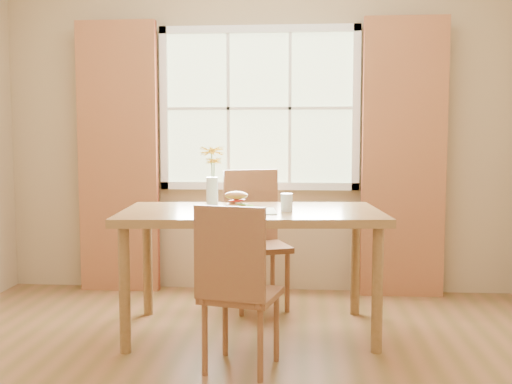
{
  "coord_description": "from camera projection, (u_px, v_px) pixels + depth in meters",
  "views": [
    {
      "loc": [
        0.36,
        -3.01,
        1.27
      ],
      "look_at": [
        0.06,
        0.74,
        0.92
      ],
      "focal_mm": 42.0,
      "sensor_mm": 36.0,
      "label": 1
    }
  ],
  "objects": [
    {
      "name": "room",
      "position": [
        232.0,
        121.0,
        3.01
      ],
      "size": [
        4.24,
        3.84,
        2.74
      ],
      "color": "brown",
      "rests_on": "ground"
    },
    {
      "name": "window",
      "position": [
        259.0,
        108.0,
        4.86
      ],
      "size": [
        1.62,
        0.06,
        1.32
      ],
      "color": "beige",
      "rests_on": "room"
    },
    {
      "name": "curtain_left",
      "position": [
        118.0,
        158.0,
        4.89
      ],
      "size": [
        0.65,
        0.08,
        2.2
      ],
      "primitive_type": "cube",
      "color": "maroon",
      "rests_on": "room"
    },
    {
      "name": "curtain_right",
      "position": [
        404.0,
        159.0,
        4.71
      ],
      "size": [
        0.65,
        0.08,
        2.2
      ],
      "primitive_type": "cube",
      "color": "maroon",
      "rests_on": "room"
    },
    {
      "name": "dining_table",
      "position": [
        251.0,
        223.0,
        3.85
      ],
      "size": [
        1.72,
        1.06,
        0.8
      ],
      "rotation": [
        0.0,
        0.0,
        0.08
      ],
      "color": "brown",
      "rests_on": "room"
    },
    {
      "name": "chair_near",
      "position": [
        237.0,
        282.0,
        3.18
      ],
      "size": [
        0.46,
        0.46,
        0.92
      ],
      "rotation": [
        0.0,
        0.0,
        -0.23
      ],
      "color": "brown",
      "rests_on": "room"
    },
    {
      "name": "chair_far",
      "position": [
        254.0,
        231.0,
        4.51
      ],
      "size": [
        0.55,
        0.55,
        1.02
      ],
      "rotation": [
        0.0,
        0.0,
        0.37
      ],
      "color": "brown",
      "rests_on": "room"
    },
    {
      "name": "placemat",
      "position": [
        240.0,
        211.0,
        3.74
      ],
      "size": [
        0.48,
        0.38,
        0.01
      ],
      "primitive_type": "cube",
      "rotation": [
        0.0,
        0.0,
        0.11
      ],
      "color": "beige",
      "rests_on": "dining_table"
    },
    {
      "name": "plate",
      "position": [
        233.0,
        210.0,
        3.72
      ],
      "size": [
        0.31,
        0.31,
        0.01
      ],
      "primitive_type": "cube",
      "rotation": [
        0.0,
        0.0,
        0.15
      ],
      "color": "#68B42D",
      "rests_on": "placemat"
    },
    {
      "name": "croissant_sandwich",
      "position": [
        236.0,
        200.0,
        3.72
      ],
      "size": [
        0.16,
        0.1,
        0.11
      ],
      "rotation": [
        0.0,
        0.0,
        -0.01
      ],
      "color": "#D18347",
      "rests_on": "plate"
    },
    {
      "name": "water_glass",
      "position": [
        287.0,
        203.0,
        3.76
      ],
      "size": [
        0.08,
        0.08,
        0.11
      ],
      "color": "silver",
      "rests_on": "dining_table"
    },
    {
      "name": "flower_vase",
      "position": [
        212.0,
        171.0,
        4.0
      ],
      "size": [
        0.17,
        0.17,
        0.41
      ],
      "color": "silver",
      "rests_on": "dining_table"
    }
  ]
}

